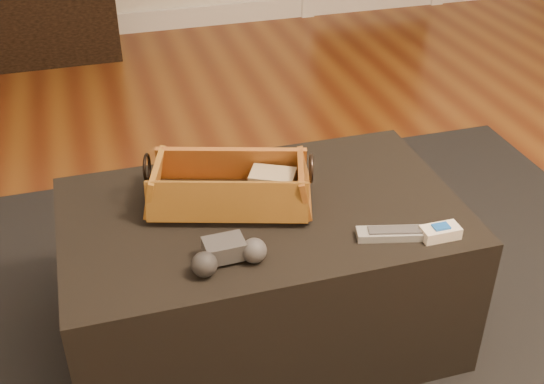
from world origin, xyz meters
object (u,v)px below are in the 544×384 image
object	(u,v)px
wicker_basket	(230,188)
game_controller	(227,254)
silver_remote	(399,233)
cream_gadget	(440,232)
tv_remote	(221,199)
ottoman	(263,274)

from	to	relation	value
wicker_basket	game_controller	size ratio (longest dim) A/B	2.46
silver_remote	cream_gadget	world-z (taller)	cream_gadget
game_controller	cream_gadget	size ratio (longest dim) A/B	1.98
wicker_basket	cream_gadget	xyz separation A→B (m)	(0.44, -0.28, -0.03)
wicker_basket	cream_gadget	size ratio (longest dim) A/B	4.87
tv_remote	silver_remote	xyz separation A→B (m)	(0.37, -0.24, -0.01)
wicker_basket	silver_remote	xyz separation A→B (m)	(0.35, -0.25, -0.04)
ottoman	silver_remote	xyz separation A→B (m)	(0.28, -0.20, 0.22)
ottoman	game_controller	distance (m)	0.33
tv_remote	game_controller	xyz separation A→B (m)	(-0.04, -0.23, 0.00)
cream_gadget	tv_remote	bearing A→B (deg)	149.87
silver_remote	cream_gadget	distance (m)	0.10
wicker_basket	silver_remote	distance (m)	0.43
wicker_basket	ottoman	bearing A→B (deg)	-33.00
silver_remote	cream_gadget	size ratio (longest dim) A/B	2.25
silver_remote	tv_remote	bearing A→B (deg)	147.13
ottoman	game_controller	bearing A→B (deg)	-125.14
silver_remote	cream_gadget	bearing A→B (deg)	-17.24
ottoman	tv_remote	size ratio (longest dim) A/B	4.68
ottoman	cream_gadget	world-z (taller)	cream_gadget
ottoman	wicker_basket	world-z (taller)	wicker_basket
ottoman	cream_gadget	bearing A→B (deg)	-32.13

